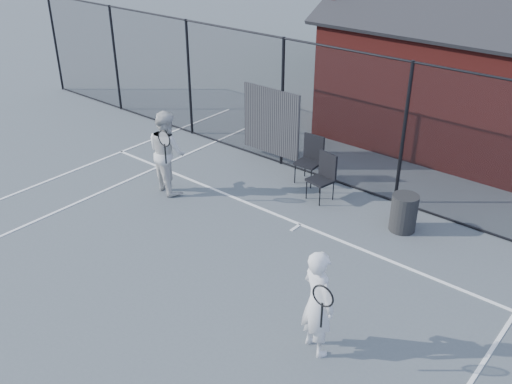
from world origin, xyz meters
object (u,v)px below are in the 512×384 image
Objects in this scene: player_front at (318,302)px; player_back at (167,152)px; waste_bin at (404,213)px; chair_right at (321,178)px; clubhouse at (459,80)px; chair_left at (308,161)px.

player_back reaches higher than player_front.
chair_right is at bearing 180.00° from waste_bin.
waste_bin is (-0.54, 3.74, -0.46)m from player_front.
clubhouse is at bearing 102.78° from waste_bin.
waste_bin is (1.11, -4.90, -1.24)m from clubhouse.
chair_right is (-2.44, 3.74, -0.33)m from player_front.
chair_right is 1.91m from waste_bin.
clubhouse is 3.62× the size of player_back.
chair_right is (-0.79, -4.90, -1.11)m from clubhouse.
clubhouse is at bearing 100.80° from player_front.
player_front reaches higher than waste_bin.
player_front is 1.67× the size of chair_right.
clubhouse reaches higher than chair_left.
player_front is 3.80m from waste_bin.
chair_left is at bearing 153.75° from chair_right.
clubhouse reaches higher than player_back.
player_front reaches higher than chair_left.
clubhouse is 4.76m from chair_left.
player_front is 2.23× the size of waste_bin.
player_back is at bearing -136.80° from chair_left.
clubhouse is 8.81× the size of waste_bin.
waste_bin is at bearing -14.08° from chair_left.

